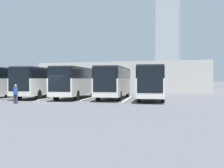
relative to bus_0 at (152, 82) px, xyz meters
name	(u,v)px	position (x,y,z in m)	size (l,w,h in m)	color
ground_plane	(52,102)	(8.37, 5.28, -1.87)	(600.00, 600.00, 0.00)	#5B5B60
bus_0	(152,82)	(0.00, 0.00, 0.00)	(4.07, 10.81, 3.36)	silver
curb_divider_0	(128,100)	(2.09, 1.56, -1.79)	(0.24, 7.21, 0.15)	#B2B2AD
bus_1	(114,81)	(4.18, -0.49, 0.00)	(4.07, 10.81, 3.36)	silver
curb_divider_1	(91,99)	(6.28, 1.07, -1.79)	(0.24, 7.21, 0.15)	#B2B2AD
bus_2	(76,81)	(8.37, 0.24, 0.00)	(4.07, 10.81, 3.36)	silver
curb_divider_2	(52,98)	(10.46, 1.80, -1.79)	(0.24, 7.21, 0.15)	#B2B2AD
bus_3	(42,81)	(12.55, 0.55, 0.00)	(4.07, 10.81, 3.36)	silver
curb_divider_3	(18,97)	(14.65, 2.11, -1.79)	(0.24, 7.21, 0.15)	#B2B2AD
bus_4	(14,81)	(16.74, -0.03, 0.00)	(4.07, 10.81, 3.36)	silver
pedestrian	(16,93)	(10.22, 8.13, -0.98)	(0.43, 0.43, 1.65)	#38384C
station_building	(129,77)	(8.37, -21.22, 0.62)	(28.85, 16.60, 4.93)	beige
office_tower	(169,31)	(23.59, -190.16, 37.49)	(17.38, 17.38, 79.91)	#ADB2B7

